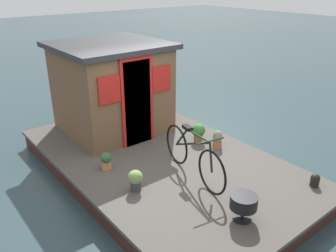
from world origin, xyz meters
TOP-DOWN VIEW (x-y plane):
  - ground_plane at (0.00, 0.00)m, footprint 60.00×60.00m
  - houseboat_deck at (0.00, 0.00)m, footprint 5.65×3.37m
  - houseboat_cabin at (1.71, 0.00)m, footprint 2.11×2.18m
  - bicycle at (-0.87, 0.01)m, footprint 1.79×0.51m
  - potted_plant_thyme at (0.05, -0.99)m, footprint 0.28×0.28m
  - potted_plant_succulent at (-0.61, 0.99)m, footprint 0.24×0.24m
  - potted_plant_sage at (-0.39, -1.10)m, footprint 0.19×0.19m
  - potted_plant_fern at (0.25, 1.03)m, footprint 0.19×0.19m
  - charcoal_grill at (-2.15, 0.23)m, footprint 0.38×0.38m
  - mooring_bollard at (-2.33, -1.33)m, footprint 0.15×0.15m

SIDE VIEW (x-z plane):
  - ground_plane at x=0.00m, z-range 0.00..0.00m
  - houseboat_deck at x=0.00m, z-range 0.00..0.37m
  - mooring_bollard at x=-2.33m, z-range 0.37..0.58m
  - potted_plant_fern at x=0.25m, z-range 0.37..0.69m
  - potted_plant_sage at x=-0.39m, z-range 0.36..0.73m
  - potted_plant_succulent at x=-0.61m, z-range 0.39..0.73m
  - potted_plant_thyme at x=0.05m, z-range 0.39..0.78m
  - charcoal_grill at x=-2.15m, z-range 0.45..0.83m
  - bicycle at x=-0.87m, z-range 0.33..1.20m
  - houseboat_cabin at x=1.71m, z-range 0.38..2.27m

